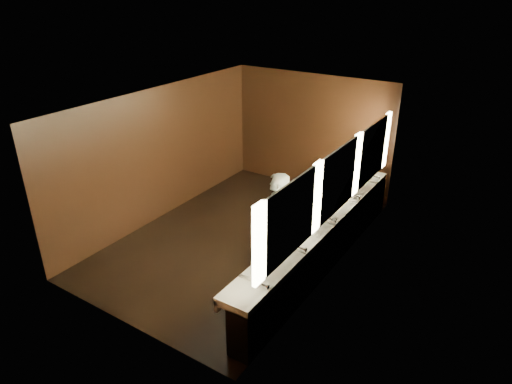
# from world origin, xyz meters

# --- Properties ---
(floor) EXTENTS (6.00, 6.00, 0.00)m
(floor) POSITION_xyz_m (0.00, 0.00, 0.00)
(floor) COLOR black
(floor) RESTS_ON ground
(ceiling) EXTENTS (4.00, 6.00, 0.02)m
(ceiling) POSITION_xyz_m (0.00, 0.00, 2.80)
(ceiling) COLOR #2D2D2B
(ceiling) RESTS_ON wall_back
(wall_back) EXTENTS (4.00, 0.02, 2.80)m
(wall_back) POSITION_xyz_m (0.00, 3.00, 1.40)
(wall_back) COLOR black
(wall_back) RESTS_ON floor
(wall_front) EXTENTS (4.00, 0.02, 2.80)m
(wall_front) POSITION_xyz_m (0.00, -3.00, 1.40)
(wall_front) COLOR black
(wall_front) RESTS_ON floor
(wall_left) EXTENTS (0.02, 6.00, 2.80)m
(wall_left) POSITION_xyz_m (-2.00, 0.00, 1.40)
(wall_left) COLOR black
(wall_left) RESTS_ON floor
(wall_right) EXTENTS (0.02, 6.00, 2.80)m
(wall_right) POSITION_xyz_m (2.00, 0.00, 1.40)
(wall_right) COLOR black
(wall_right) RESTS_ON floor
(sink_counter) EXTENTS (0.55, 5.40, 1.01)m
(sink_counter) POSITION_xyz_m (1.79, 0.00, 0.50)
(sink_counter) COLOR black
(sink_counter) RESTS_ON floor
(mirror_band) EXTENTS (0.06, 5.03, 1.15)m
(mirror_band) POSITION_xyz_m (1.98, -0.00, 1.75)
(mirror_band) COLOR #FFF4BD
(mirror_band) RESTS_ON wall_right
(person) EXTENTS (0.59, 0.75, 1.83)m
(person) POSITION_xyz_m (1.09, -0.47, 0.91)
(person) COLOR #7EA1BC
(person) RESTS_ON floor
(trash_bin) EXTENTS (0.43, 0.43, 0.55)m
(trash_bin) POSITION_xyz_m (1.58, -1.49, 0.27)
(trash_bin) COLOR black
(trash_bin) RESTS_ON floor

